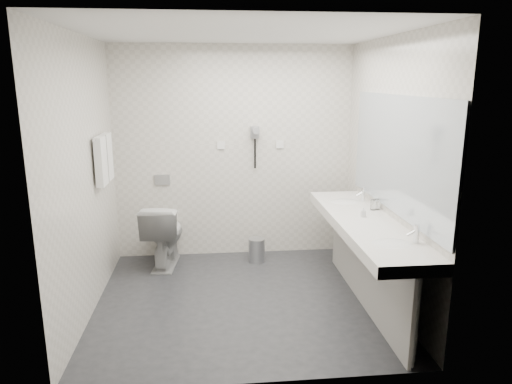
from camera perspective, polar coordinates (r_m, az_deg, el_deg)
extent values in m
plane|color=#26272B|center=(4.72, -1.67, -12.97)|extent=(2.80, 2.80, 0.00)
plane|color=silver|center=(4.24, -1.92, 18.86)|extent=(2.80, 2.80, 0.00)
plane|color=beige|center=(5.59, -2.72, 4.72)|extent=(2.80, 0.00, 2.80)
plane|color=beige|center=(3.05, -0.07, -2.79)|extent=(2.80, 0.00, 2.80)
plane|color=beige|center=(4.44, -20.12, 1.58)|extent=(0.00, 2.60, 2.60)
plane|color=beige|center=(4.62, 15.82, 2.34)|extent=(0.00, 2.60, 2.60)
cube|color=silver|center=(4.45, 13.08, -3.89)|extent=(0.55, 2.20, 0.10)
cube|color=#989590|center=(4.60, 13.09, -8.93)|extent=(0.03, 2.15, 0.75)
cylinder|color=silver|center=(3.74, 18.77, -14.81)|extent=(0.06, 0.06, 0.75)
cylinder|color=silver|center=(5.54, 9.97, -4.87)|extent=(0.06, 0.06, 0.75)
cube|color=#B2BCC6|center=(4.40, 16.75, 4.38)|extent=(0.02, 2.20, 1.05)
ellipsoid|color=silver|center=(3.87, 16.18, -6.24)|extent=(0.40, 0.31, 0.05)
ellipsoid|color=silver|center=(5.04, 10.76, -1.32)|extent=(0.40, 0.31, 0.05)
cylinder|color=silver|center=(3.91, 18.92, -4.81)|extent=(0.04, 0.04, 0.15)
cylinder|color=silver|center=(5.07, 12.92, -0.27)|extent=(0.04, 0.04, 0.15)
imported|color=white|center=(4.51, 12.91, -2.39)|extent=(0.04, 0.04, 0.09)
cylinder|color=silver|center=(4.80, 14.53, -1.45)|extent=(0.06, 0.06, 0.10)
cylinder|color=silver|center=(4.77, 14.07, -1.53)|extent=(0.07, 0.07, 0.10)
imported|color=silver|center=(5.51, -11.13, -5.06)|extent=(0.50, 0.78, 0.74)
cube|color=#B2B5BA|center=(5.65, -11.33, 1.47)|extent=(0.18, 0.02, 0.12)
cylinder|color=#B2B5BA|center=(5.58, 0.08, -7.14)|extent=(0.22, 0.22, 0.27)
cylinder|color=#B2B5BA|center=(5.53, 0.08, -5.76)|extent=(0.19, 0.19, 0.02)
cylinder|color=silver|center=(4.91, -18.30, 6.36)|extent=(0.02, 0.62, 0.02)
cube|color=white|center=(4.80, -18.34, 3.55)|extent=(0.07, 0.24, 0.48)
cube|color=white|center=(5.07, -17.67, 4.11)|extent=(0.07, 0.24, 0.48)
cube|color=gray|center=(5.54, -0.13, 7.27)|extent=(0.10, 0.04, 0.14)
cylinder|color=gray|center=(5.47, -0.06, 7.50)|extent=(0.08, 0.14, 0.08)
cylinder|color=black|center=(5.56, -0.12, 4.69)|extent=(0.02, 0.02, 0.35)
cube|color=silver|center=(5.56, -4.28, 5.69)|extent=(0.09, 0.02, 0.09)
cube|color=silver|center=(5.62, 2.91, 5.80)|extent=(0.09, 0.02, 0.09)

